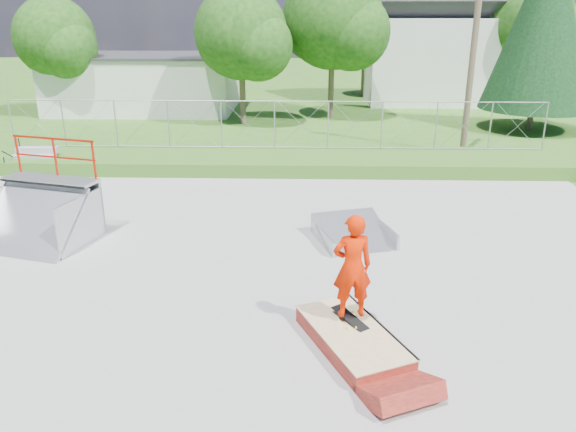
{
  "coord_description": "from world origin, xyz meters",
  "views": [
    {
      "loc": [
        1.13,
        -10.34,
        5.42
      ],
      "look_at": [
        0.78,
        1.44,
        1.1
      ],
      "focal_mm": 35.0,
      "sensor_mm": 36.0,
      "label": 1
    }
  ],
  "objects_px": {
    "skater": "(352,270)",
    "flat_bank_ramp": "(354,233)",
    "quarter_pipe": "(32,197)",
    "grind_box": "(352,340)"
  },
  "relations": [
    {
      "from": "flat_bank_ramp",
      "to": "grind_box",
      "type": "bearing_deg",
      "value": -111.75
    },
    {
      "from": "grind_box",
      "to": "skater",
      "type": "xyz_separation_m",
      "value": [
        -0.02,
        0.33,
        1.14
      ]
    },
    {
      "from": "grind_box",
      "to": "flat_bank_ramp",
      "type": "distance_m",
      "value": 4.69
    },
    {
      "from": "grind_box",
      "to": "skater",
      "type": "distance_m",
      "value": 1.19
    },
    {
      "from": "quarter_pipe",
      "to": "flat_bank_ramp",
      "type": "height_order",
      "value": "quarter_pipe"
    },
    {
      "from": "flat_bank_ramp",
      "to": "skater",
      "type": "xyz_separation_m",
      "value": [
        -0.41,
        -4.34,
        1.05
      ]
    },
    {
      "from": "grind_box",
      "to": "flat_bank_ramp",
      "type": "xyz_separation_m",
      "value": [
        0.4,
        4.67,
        0.09
      ]
    },
    {
      "from": "skater",
      "to": "flat_bank_ramp",
      "type": "bearing_deg",
      "value": -104.79
    },
    {
      "from": "grind_box",
      "to": "quarter_pipe",
      "type": "distance_m",
      "value": 8.63
    },
    {
      "from": "grind_box",
      "to": "quarter_pipe",
      "type": "relative_size",
      "value": 1.04
    }
  ]
}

